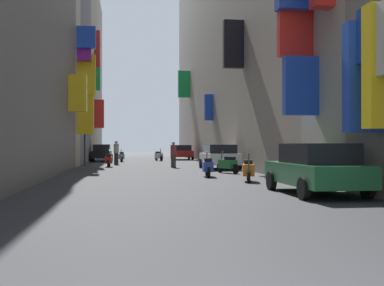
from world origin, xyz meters
TOP-DOWN VIEW (x-y plane):
  - ground_plane at (0.00, 30.00)m, footprint 140.00×140.00m
  - building_left_mid_a at (-7.95, 30.12)m, footprint 7.22×3.05m
  - building_left_mid_b at (-7.99, 36.47)m, footprint 7.12×9.64m
  - building_left_mid_c at (-8.00, 50.64)m, footprint 6.94×18.70m
  - building_right_mid_c at (8.00, 37.67)m, footprint 7.29×44.66m
  - parked_car_red at (3.63, 44.60)m, footprint 1.95×4.34m
  - parked_car_green at (3.74, 10.78)m, footprint 1.95×4.30m
  - parked_car_black at (-4.01, 41.01)m, footprint 1.86×4.42m
  - parked_car_white at (3.78, 25.72)m, footprint 2.02×4.03m
  - scooter_green at (3.41, 21.58)m, footprint 0.84×1.78m
  - scooter_white at (1.12, 41.38)m, footprint 0.73×1.77m
  - scooter_blue at (1.91, 18.93)m, footprint 0.54×1.89m
  - scooter_silver at (-2.24, 39.25)m, footprint 0.52×1.79m
  - scooter_red at (-2.94, 29.43)m, footprint 0.46×1.88m
  - scooter_orange at (3.02, 15.84)m, footprint 0.66×1.78m
  - pedestrian_crossing at (1.21, 28.07)m, footprint 0.39×0.39m
  - pedestrian_near_left at (-2.55, 33.34)m, footprint 0.51×0.51m
  - traffic_light_near_corner at (-4.64, 30.97)m, footprint 0.26×0.34m

SIDE VIEW (x-z plane):
  - ground_plane at x=0.00m, z-range 0.00..0.00m
  - scooter_silver at x=-2.24m, z-range -0.10..1.03m
  - scooter_orange at x=3.02m, z-range -0.10..1.03m
  - scooter_white at x=1.12m, z-range -0.10..1.03m
  - scooter_red at x=-2.94m, z-range -0.10..1.03m
  - scooter_green at x=3.41m, z-range -0.10..1.03m
  - scooter_blue at x=1.91m, z-range -0.10..1.03m
  - parked_car_red at x=3.63m, z-range 0.04..1.49m
  - parked_car_white at x=3.78m, z-range 0.04..1.51m
  - parked_car_green at x=3.74m, z-range 0.03..1.52m
  - parked_car_black at x=-4.01m, z-range 0.03..1.53m
  - pedestrian_crossing at x=1.21m, z-range 0.00..1.67m
  - pedestrian_near_left at x=-2.55m, z-range 0.00..1.78m
  - traffic_light_near_corner at x=-4.64m, z-range 0.74..4.75m
  - building_left_mid_b at x=-7.99m, z-range 0.00..17.13m
  - building_left_mid_c at x=-8.00m, z-range 0.00..18.56m
  - building_left_mid_a at x=-7.95m, z-range -0.05..19.70m
  - building_right_mid_c at x=8.00m, z-range 0.00..21.65m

